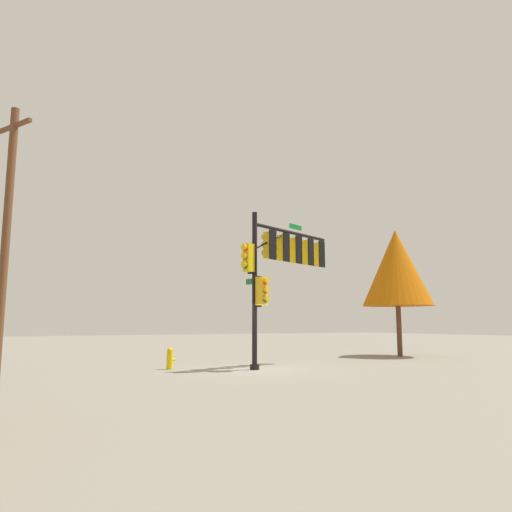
# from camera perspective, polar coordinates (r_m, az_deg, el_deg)

# --- Properties ---
(ground_plane) EXTENTS (120.00, 120.00, 0.00)m
(ground_plane) POSITION_cam_1_polar(r_m,az_deg,el_deg) (18.88, -0.17, -13.38)
(ground_plane) COLOR gray
(signal_pole_assembly) EXTENTS (5.37, 2.50, 6.19)m
(signal_pole_assembly) POSITION_cam_1_polar(r_m,az_deg,el_deg) (20.19, 2.92, -0.54)
(signal_pole_assembly) COLOR black
(signal_pole_assembly) RESTS_ON ground_plane
(utility_pole) EXTENTS (0.95, 1.65, 8.78)m
(utility_pole) POSITION_cam_1_polar(r_m,az_deg,el_deg) (17.16, -27.60, 2.27)
(utility_pole) COLOR brown
(utility_pole) RESTS_ON ground_plane
(fire_hydrant) EXTENTS (0.33, 0.24, 0.83)m
(fire_hydrant) POSITION_cam_1_polar(r_m,az_deg,el_deg) (19.33, -10.22, -11.91)
(fire_hydrant) COLOR yellow
(fire_hydrant) RESTS_ON ground_plane
(tree_near) EXTENTS (3.85, 3.85, 7.01)m
(tree_near) POSITION_cam_1_polar(r_m,az_deg,el_deg) (27.80, 16.39, -1.33)
(tree_near) COLOR brown
(tree_near) RESTS_ON ground_plane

